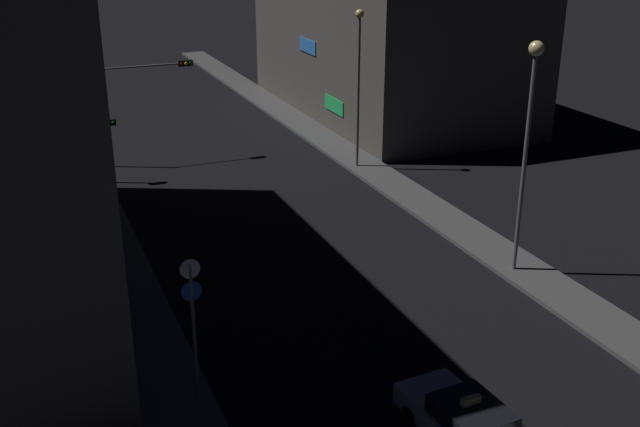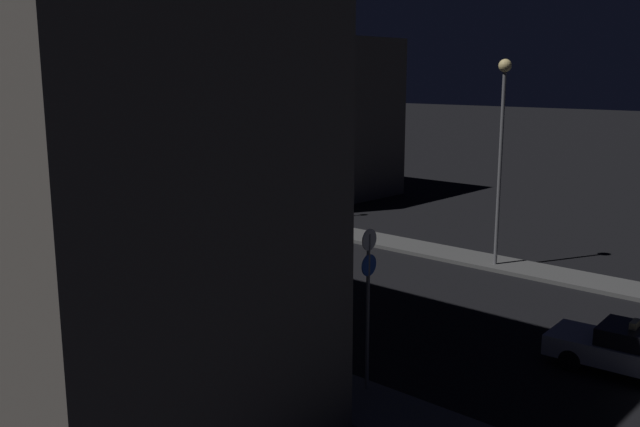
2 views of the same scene
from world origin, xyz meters
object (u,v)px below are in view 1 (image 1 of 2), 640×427
street_lamp_far_block (359,69)px  taxi (467,424)px  sign_pole_left (193,316)px  traffic_light_left_kerb (109,136)px  traffic_light_overhead (136,91)px  street_lamp_near_block (529,116)px

street_lamp_far_block → taxi: bearing=-108.2°
sign_pole_left → street_lamp_far_block: size_ratio=0.52×
taxi → traffic_light_left_kerb: (-5.38, 25.45, 1.80)m
traffic_light_overhead → street_lamp_near_block: (10.95, -20.08, 2.19)m
traffic_light_overhead → street_lamp_far_block: 12.35m
traffic_light_overhead → taxi: bearing=-83.2°
traffic_light_overhead → traffic_light_left_kerb: 3.94m
traffic_light_left_kerb → street_lamp_far_block: street_lamp_far_block is taller
traffic_light_overhead → street_lamp_far_block: street_lamp_far_block is taller
traffic_light_overhead → sign_pole_left: size_ratio=1.30×
traffic_light_overhead → traffic_light_left_kerb: size_ratio=1.63×
sign_pole_left → street_lamp_near_block: street_lamp_near_block is taller
traffic_light_left_kerb → street_lamp_near_block: street_lamp_near_block is taller
taxi → traffic_light_left_kerb: 26.07m
sign_pole_left → traffic_light_overhead: bearing=83.5°
traffic_light_left_kerb → traffic_light_overhead: bearing=55.9°
sign_pole_left → traffic_light_left_kerb: bearing=88.2°
traffic_light_left_kerb → street_lamp_far_block: bearing=-12.1°
sign_pole_left → street_lamp_near_block: 14.52m
taxi → traffic_light_overhead: 28.82m
street_lamp_far_block → sign_pole_left: bearing=-127.1°
traffic_light_overhead → sign_pole_left: traffic_light_overhead is taller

